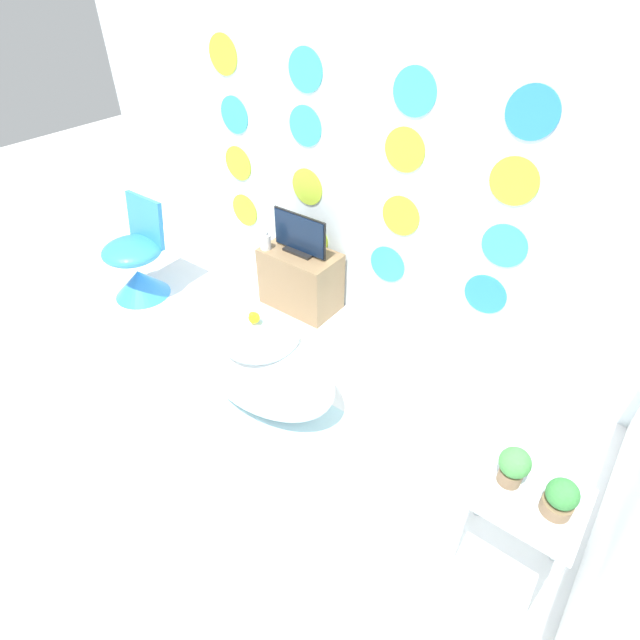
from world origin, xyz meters
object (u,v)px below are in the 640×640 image
at_px(tv, 300,236).
at_px(potted_plant_right, 561,498).
at_px(bathtub, 263,367).
at_px(vase, 265,241).
at_px(potted_plant_left, 514,466).
at_px(chair, 137,266).

relative_size(tv, potted_plant_right, 2.64).
bearing_deg(bathtub, vase, 130.29).
height_order(bathtub, potted_plant_right, potted_plant_right).
xyz_separation_m(bathtub, vase, (-0.70, 0.82, 0.28)).
height_order(tv, potted_plant_right, tv).
distance_m(potted_plant_left, potted_plant_right, 0.20).
bearing_deg(potted_plant_right, potted_plant_left, 173.73).
height_order(vase, potted_plant_left, potted_plant_left).
relative_size(bathtub, chair, 1.28).
xyz_separation_m(chair, potted_plant_left, (3.12, -0.37, 0.39)).
height_order(potted_plant_left, potted_plant_right, potted_plant_left).
bearing_deg(tv, vase, -154.68).
relative_size(chair, tv, 1.70).
bearing_deg(potted_plant_right, vase, 158.54).
height_order(chair, vase, chair).
relative_size(vase, potted_plant_left, 0.76).
distance_m(chair, vase, 1.10).
xyz_separation_m(tv, potted_plant_right, (2.18, -1.06, 0.02)).
height_order(chair, potted_plant_right, chair).
relative_size(vase, potted_plant_right, 0.81).
xyz_separation_m(vase, potted_plant_right, (2.42, -0.95, 0.10)).
distance_m(bathtub, potted_plant_right, 1.77).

